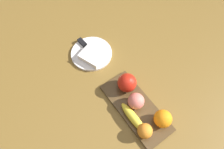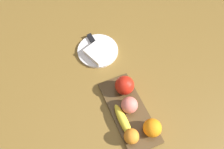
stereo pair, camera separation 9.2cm
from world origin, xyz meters
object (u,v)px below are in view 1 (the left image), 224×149
at_px(apple, 127,83).
at_px(dinner_plate, 92,53).
at_px(fruit_tray, 136,108).
at_px(orange_near_apple, 145,131).
at_px(folded_napkin, 94,54).
at_px(banana, 133,118).
at_px(knife, 86,46).
at_px(peach, 136,101).
at_px(orange_near_banana, 163,119).

distance_m(apple, dinner_plate, 0.26).
relative_size(fruit_tray, dinner_plate, 1.68).
distance_m(fruit_tray, orange_near_apple, 0.12).
distance_m(dinner_plate, folded_napkin, 0.03).
xyz_separation_m(banana, orange_near_apple, (0.07, 0.00, 0.01)).
relative_size(apple, dinner_plate, 0.41).
distance_m(banana, knife, 0.43).
xyz_separation_m(orange_near_apple, peach, (-0.12, 0.05, 0.00)).
distance_m(fruit_tray, dinner_plate, 0.35).
distance_m(dinner_plate, knife, 0.05).
bearing_deg(folded_napkin, dinner_plate, -180.00).
height_order(orange_near_apple, orange_near_banana, orange_near_banana).
bearing_deg(knife, banana, -9.03).
height_order(fruit_tray, apple, apple).
xyz_separation_m(banana, orange_near_banana, (0.07, 0.09, 0.02)).
bearing_deg(knife, apple, 2.04).
bearing_deg(apple, banana, -27.67).
xyz_separation_m(fruit_tray, peach, (-0.01, 0.01, 0.04)).
height_order(peach, folded_napkin, peach).
bearing_deg(orange_near_apple, peach, 157.38).
bearing_deg(peach, folded_napkin, -178.96).
relative_size(dinner_plate, folded_napkin, 1.77).
xyz_separation_m(peach, folded_napkin, (-0.31, -0.01, -0.02)).
bearing_deg(fruit_tray, banana, -51.12).
height_order(fruit_tray, dinner_plate, fruit_tray).
distance_m(folded_napkin, knife, 0.07).
bearing_deg(apple, peach, -13.80).
xyz_separation_m(folded_napkin, knife, (-0.07, -0.00, -0.01)).
height_order(apple, banana, apple).
relative_size(folded_napkin, knife, 0.64).
height_order(apple, dinner_plate, apple).
distance_m(orange_near_banana, dinner_plate, 0.47).
relative_size(apple, folded_napkin, 0.73).
relative_size(peach, folded_napkin, 0.61).
height_order(dinner_plate, knife, knife).
bearing_deg(dinner_plate, peach, 0.97).
bearing_deg(folded_napkin, apple, 6.79).
distance_m(banana, folded_napkin, 0.36).
bearing_deg(fruit_tray, orange_near_apple, -22.28).
height_order(orange_near_apple, folded_napkin, orange_near_apple).
distance_m(peach, dinner_plate, 0.34).
bearing_deg(apple, orange_near_apple, -18.94).
height_order(fruit_tray, folded_napkin, folded_napkin).
bearing_deg(dinner_plate, apple, 6.11).
bearing_deg(orange_near_banana, folded_napkin, -174.13).
bearing_deg(apple, folded_napkin, -173.21).
bearing_deg(orange_near_apple, folded_napkin, 174.36).
height_order(apple, orange_near_apple, apple).
height_order(fruit_tray, knife, knife).
xyz_separation_m(fruit_tray, apple, (-0.10, 0.03, 0.05)).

